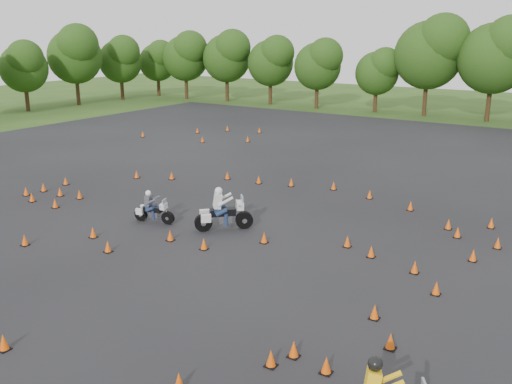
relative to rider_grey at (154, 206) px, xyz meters
The scene contains 6 objects.
ground 3.57m from the rider_grey, 12.87° to the right, with size 140.00×140.00×0.00m, color #2D5119.
asphalt_pad 6.28m from the rider_grey, 56.96° to the left, with size 62.00×62.00×0.00m, color black.
treeline 35.48m from the rider_grey, 76.35° to the left, with size 86.76×32.71×10.96m.
traffic_cones 5.51m from the rider_grey, 46.92° to the left, with size 36.19×33.17×0.45m.
rider_grey is the anchor object (origin of this frame).
rider_white 3.35m from the rider_grey, 15.81° to the left, with size 2.57×0.79×1.99m, color silver, non-canonical shape.
Camera 1 is at (13.88, -17.33, 8.44)m, focal length 40.00 mm.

